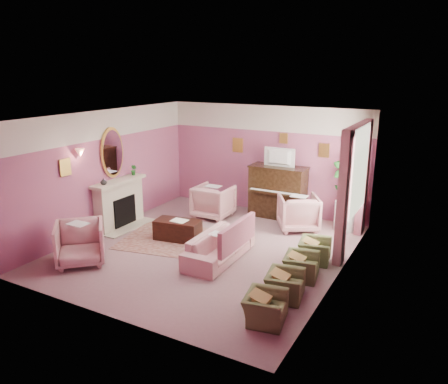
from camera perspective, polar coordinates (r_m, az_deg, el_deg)
The scene contains 48 objects.
floor at distance 9.37m, azimuth -2.14°, elevation -7.41°, with size 5.50×6.00×0.01m, color #866268.
ceiling at distance 8.66m, azimuth -2.34°, elevation 9.88°, with size 5.50×6.00×0.01m, color silver.
wall_back at distance 11.52m, azimuth 5.44°, elevation 4.26°, with size 5.50×0.02×2.80m, color #77406E.
wall_front at distance 6.64m, azimuth -15.66°, elevation -4.99°, with size 5.50×0.02×2.80m, color #77406E.
wall_left at distance 10.55m, azimuth -15.19°, elevation 2.70°, with size 0.02×6.00×2.80m, color #77406E.
wall_right at distance 7.91m, azimuth 15.14°, elevation -1.59°, with size 0.02×6.00×2.80m, color #77406E.
picture_rail_band at distance 11.35m, azimuth 5.56°, elevation 9.57°, with size 5.50×0.01×0.65m, color beige.
stripe_panel at distance 9.23m, azimuth 16.86°, elevation -1.37°, with size 0.01×3.00×2.15m, color #A3AE99.
fireplace_surround at distance 10.80m, azimuth -13.53°, elevation -1.56°, with size 0.30×1.40×1.10m, color #BFB69B.
fireplace_inset at distance 10.78m, azimuth -13.08°, elevation -2.40°, with size 0.18×0.72×0.68m, color black.
fire_ember at distance 10.81m, azimuth -12.86°, elevation -3.34°, with size 0.06×0.54×0.10m, color #EF5A1B.
mantel_shelf at distance 10.63m, azimuth -13.60°, elevation 1.35°, with size 0.40×1.55×0.07m, color #BFB69B.
hearth at distance 10.84m, azimuth -12.55°, elevation -4.43°, with size 0.55×1.50×0.02m, color #BFB69B.
mirror_frame at distance 10.58m, azimuth -14.40°, elevation 5.01°, with size 0.04×0.72×1.20m, color gold.
mirror_glass at distance 10.56m, azimuth -14.30°, elevation 5.00°, with size 0.01×0.60×1.06m, color silver.
sconce_shade at distance 9.76m, azimuth -18.30°, elevation 4.91°, with size 0.20×0.20×0.16m, color #FF9A76.
piano at distance 11.22m, azimuth 7.04°, elevation -0.04°, with size 1.40×0.60×1.30m, color black.
piano_keyshelf at distance 10.89m, azimuth 6.37°, elevation -0.13°, with size 1.30×0.12×0.06m, color black.
piano_keys at distance 10.88m, azimuth 6.37°, elevation 0.07°, with size 1.20×0.08×0.02m, color white.
piano_top at distance 11.06m, azimuth 7.15°, elevation 3.25°, with size 1.45×0.65×0.04m, color black.
television at distance 10.96m, azimuth 7.11°, elevation 4.68°, with size 0.80×0.12×0.48m, color black.
print_back_left at distance 11.76m, azimuth 1.81°, elevation 6.14°, with size 0.30×0.03×0.38m, color gold.
print_back_right at distance 10.91m, azimuth 12.93°, elevation 5.31°, with size 0.26×0.03×0.34m, color gold.
print_back_mid at distance 11.20m, azimuth 7.81°, elevation 6.97°, with size 0.22×0.03×0.26m, color gold.
print_left_wall at distance 9.65m, azimuth -20.04°, elevation 3.05°, with size 0.03×0.28×0.36m, color gold.
window_blind at distance 9.32m, azimuth 17.28°, elevation 2.74°, with size 0.03×1.40×1.80m, color silver.
curtain_left at distance 8.56m, azimuth 15.27°, elevation -1.00°, with size 0.16×0.34×2.60m, color #9F5266.
curtain_right at distance 10.30m, azimuth 17.73°, elevation 1.62°, with size 0.16×0.34×2.60m, color #9F5266.
pelmet at distance 9.19m, azimuth 17.23°, elevation 8.03°, with size 0.16×2.20×0.16m, color #9F5266.
mantel_plant at distance 10.98m, azimuth -11.71°, elevation 2.84°, with size 0.16×0.16×0.28m, color #18541A.
mantel_vase at distance 10.24m, azimuth -15.46°, elevation 1.32°, with size 0.16×0.16×0.16m, color beige.
area_rug at distance 9.83m, azimuth -5.81°, elevation -6.29°, with size 2.50×1.80×0.01m, color #8A5D51.
coffee_table at distance 9.83m, azimuth -6.06°, elevation -4.95°, with size 1.00×0.50×0.45m, color black.
table_paper at distance 9.72m, azimuth -5.86°, elevation -3.73°, with size 0.35×0.28×0.01m, color white.
sofa at distance 8.73m, azimuth -0.61°, elevation -6.49°, with size 0.62×1.87×0.75m, color #CA9193.
sofa_throw at distance 8.48m, azimuth 1.76°, elevation -5.59°, with size 0.09×1.41×0.52m, color #9F5266.
floral_armchair_left at distance 11.17m, azimuth -1.38°, elevation -1.01°, with size 0.89×0.89×0.92m, color #CA9193.
floral_armchair_right at distance 10.46m, azimuth 9.70°, elevation -2.42°, with size 0.89×0.89×0.92m, color #CA9193.
floral_armchair_front at distance 8.98m, azimuth -18.33°, elevation -6.11°, with size 0.89×0.89×0.92m, color #CA9193.
olive_chair_a at distance 6.79m, azimuth 5.42°, elevation -14.26°, with size 0.48×0.68×0.59m, color #545E34.
olive_chair_b at distance 7.47m, azimuth 7.97°, elevation -11.42°, with size 0.48×0.68×0.59m, color #545E34.
olive_chair_c at distance 8.17m, azimuth 10.06°, elevation -9.03°, with size 0.48×0.68×0.59m, color #545E34.
olive_chair_d at distance 8.89m, azimuth 11.78°, elevation -7.02°, with size 0.48×0.68×0.59m, color #545E34.
side_table at distance 10.68m, azimuth 15.58°, elevation -3.03°, with size 0.52×0.52×0.70m, color white.
side_plant_big at distance 10.53m, azimuth 15.79°, elevation -0.35°, with size 0.30×0.30×0.34m, color #18541A.
side_plant_small at distance 10.42m, azimuth 16.29°, elevation -0.73°, with size 0.16×0.16×0.28m, color #18541A.
palm_pot at distance 10.76m, azimuth 15.47°, elevation -3.90°, with size 0.34×0.34×0.34m, color brown.
palm_plant at distance 10.50m, azimuth 15.82°, elevation 0.68°, with size 0.76×0.76×1.44m, color #18541A.
Camera 1 is at (4.43, -7.39, 3.69)m, focal length 35.00 mm.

